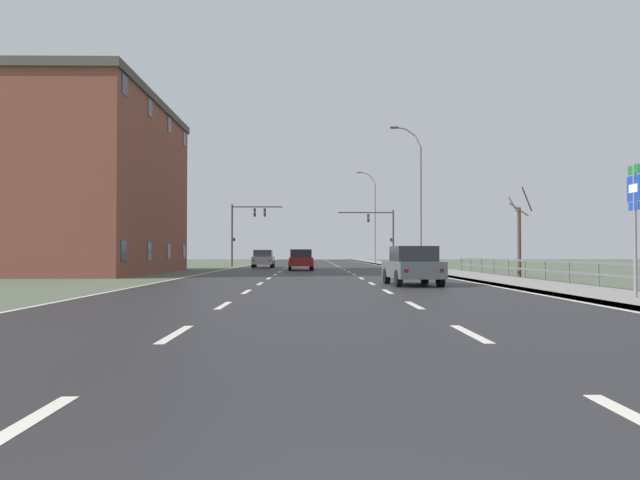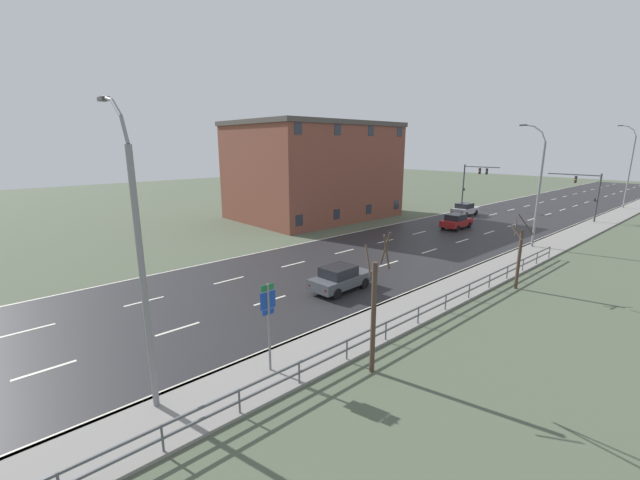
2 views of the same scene
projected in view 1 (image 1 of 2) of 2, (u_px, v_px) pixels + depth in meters
ground_plane at (314, 270)px, 50.48m from camera, size 160.00×160.00×0.12m
road_asphalt_strip at (313, 266)px, 62.47m from camera, size 14.00×120.00×0.03m
sidewalk_right at (398, 265)px, 62.59m from camera, size 3.00×120.00×0.12m
guardrail at (569, 268)px, 24.40m from camera, size 0.07×35.22×1.00m
street_lamp_midground at (419, 200)px, 44.72m from camera, size 2.25×0.24×10.39m
street_lamp_distant at (374, 218)px, 76.91m from camera, size 2.29×0.24×11.31m
highway_sign at (634, 213)px, 16.61m from camera, size 0.09×0.68×3.67m
traffic_signal_right at (382, 228)px, 61.87m from camera, size 5.56×0.36×5.56m
traffic_signal_left at (244, 224)px, 60.68m from camera, size 4.96×0.36×6.03m
car_far_right at (301, 260)px, 47.00m from camera, size 1.94×4.16×1.57m
car_near_left at (263, 259)px, 55.12m from camera, size 1.86×4.11×1.57m
car_distant at (412, 265)px, 24.92m from camera, size 2.02×4.19×1.57m
brick_building at (56, 186)px, 40.61m from camera, size 13.70×18.35×11.28m
bare_tree_mid at (519, 238)px, 33.33m from camera, size 1.32×0.93×4.79m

